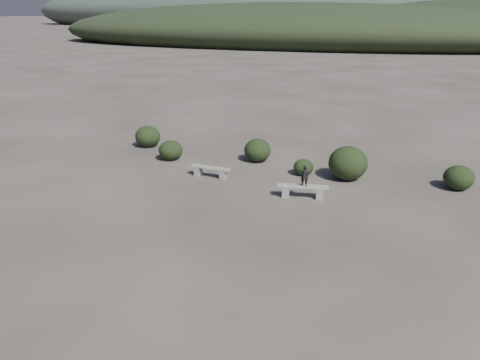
% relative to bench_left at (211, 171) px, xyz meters
% --- Properties ---
extents(ground, '(1200.00, 1200.00, 0.00)m').
position_rel_bench_left_xyz_m(ground, '(2.00, -6.21, -0.28)').
color(ground, '#312B26').
rests_on(ground, ground).
extents(bench_left, '(1.82, 0.38, 0.45)m').
position_rel_bench_left_xyz_m(bench_left, '(0.00, 0.00, 0.00)').
color(bench_left, slate).
rests_on(bench_left, ground).
extents(bench_right, '(2.00, 0.85, 0.49)m').
position_rel_bench_left_xyz_m(bench_right, '(4.34, -0.84, 0.02)').
color(bench_right, slate).
rests_on(bench_right, ground).
extents(seated_person, '(0.35, 0.27, 0.83)m').
position_rel_bench_left_xyz_m(seated_person, '(4.38, -0.84, 0.63)').
color(seated_person, black).
rests_on(seated_person, bench_right).
extents(shrub_a, '(1.16, 1.16, 0.95)m').
position_rel_bench_left_xyz_m(shrub_a, '(-2.89, 1.58, 0.20)').
color(shrub_a, black).
rests_on(shrub_a, ground).
extents(shrub_b, '(1.29, 1.29, 1.10)m').
position_rel_bench_left_xyz_m(shrub_b, '(1.11, 2.91, 0.28)').
color(shrub_b, black).
rests_on(shrub_b, ground).
extents(shrub_c, '(0.89, 0.89, 0.71)m').
position_rel_bench_left_xyz_m(shrub_c, '(3.67, 1.80, 0.08)').
color(shrub_c, black).
rests_on(shrub_c, ground).
extents(shrub_d, '(1.66, 1.66, 1.45)m').
position_rel_bench_left_xyz_m(shrub_d, '(5.56, 1.95, 0.45)').
color(shrub_d, black).
rests_on(shrub_d, ground).
extents(shrub_e, '(1.19, 1.19, 0.99)m').
position_rel_bench_left_xyz_m(shrub_e, '(9.94, 2.41, 0.22)').
color(shrub_e, black).
rests_on(shrub_e, ground).
extents(shrub_f, '(1.32, 1.32, 1.12)m').
position_rel_bench_left_xyz_m(shrub_f, '(-5.20, 3.18, 0.28)').
color(shrub_f, black).
rests_on(shrub_f, ground).
extents(mountain_ridges, '(500.00, 400.00, 56.00)m').
position_rel_bench_left_xyz_m(mountain_ridges, '(-5.48, 332.85, 10.56)').
color(mountain_ridges, black).
rests_on(mountain_ridges, ground).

